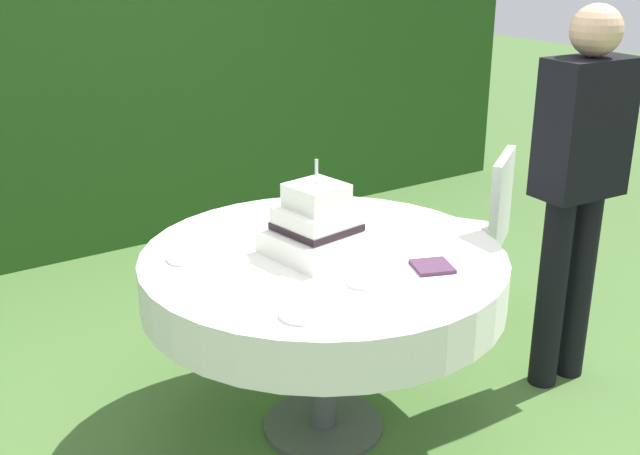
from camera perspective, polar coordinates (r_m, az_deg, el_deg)
name	(u,v)px	position (r m, az deg, el deg)	size (l,w,h in m)	color
ground_plane	(323,427)	(3.22, 0.23, -14.25)	(20.00, 20.00, 0.00)	#476B33
foliage_hedge	(90,47)	(4.93, -16.38, 12.43)	(6.24, 0.43, 2.42)	#234C19
cake_table	(323,277)	(2.90, 0.24, -3.58)	(1.34, 1.34, 0.75)	#4C4C51
wedding_cake	(317,226)	(2.83, -0.24, 0.09)	(0.36, 0.37, 0.35)	white
serving_plate_near	(362,283)	(2.62, 3.09, -4.03)	(0.10, 0.10, 0.01)	white
serving_plate_far	(186,258)	(2.85, -9.69, -2.19)	(0.14, 0.14, 0.01)	white
serving_plate_left	(372,214)	(3.25, 3.83, 0.96)	(0.14, 0.14, 0.01)	white
serving_plate_right	(302,314)	(2.40, -1.35, -6.32)	(0.14, 0.14, 0.01)	white
napkin_stack	(432,266)	(2.76, 8.15, -2.82)	(0.13, 0.13, 0.01)	#4C2D47
garden_chair	(478,224)	(3.82, 11.39, 0.22)	(0.56, 0.56, 0.89)	white
standing_person	(579,176)	(3.33, 18.28, 3.59)	(0.37, 0.22, 1.60)	black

